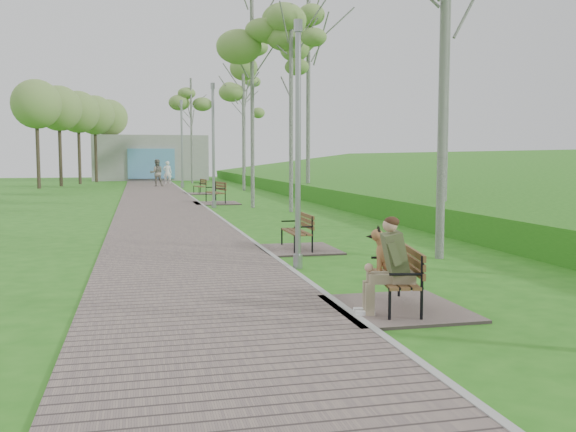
{
  "coord_description": "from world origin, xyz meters",
  "views": [
    {
      "loc": [
        -2.68,
        -8.69,
        2.05
      ],
      "look_at": [
        -0.18,
        1.98,
        1.05
      ],
      "focal_mm": 40.0,
      "sensor_mm": 36.0,
      "label": 1
    }
  ],
  "objects": [
    {
      "name": "ground",
      "position": [
        0.0,
        0.0,
        0.0
      ],
      "size": [
        120.0,
        120.0,
        0.0
      ],
      "primitive_type": "plane",
      "color": "#286D18",
      "rests_on": "ground"
    },
    {
      "name": "walkway",
      "position": [
        -1.75,
        21.5,
        0.02
      ],
      "size": [
        3.5,
        67.0,
        0.04
      ],
      "primitive_type": "cube",
      "color": "#675753",
      "rests_on": "ground"
    },
    {
      "name": "kerb",
      "position": [
        0.0,
        21.5,
        0.03
      ],
      "size": [
        0.1,
        67.0,
        0.05
      ],
      "primitive_type": "cube",
      "color": "#999993",
      "rests_on": "ground"
    },
    {
      "name": "embankment",
      "position": [
        12.0,
        20.0,
        0.0
      ],
      "size": [
        14.0,
        70.0,
        1.6
      ],
      "primitive_type": "cube",
      "color": "#429127",
      "rests_on": "ground"
    },
    {
      "name": "building_north",
      "position": [
        -1.5,
        50.97,
        1.99
      ],
      "size": [
        10.0,
        5.2,
        4.0
      ],
      "color": "#9E9E99",
      "rests_on": "ground"
    },
    {
      "name": "bench_main",
      "position": [
        0.61,
        -0.79,
        0.42
      ],
      "size": [
        1.72,
        1.91,
        1.5
      ],
      "color": "#675753",
      "rests_on": "ground"
    },
    {
      "name": "bench_second",
      "position": [
        0.72,
        4.96,
        0.19
      ],
      "size": [
        1.66,
        1.84,
        1.02
      ],
      "color": "#675753",
      "rests_on": "ground"
    },
    {
      "name": "bench_third",
      "position": [
        0.67,
        19.71,
        0.22
      ],
      "size": [
        1.95,
        2.17,
        1.2
      ],
      "color": "#675753",
      "rests_on": "ground"
    },
    {
      "name": "bench_far",
      "position": [
        0.71,
        27.44,
        0.19
      ],
      "size": [
        1.68,
        1.87,
        1.03
      ],
      "color": "#675753",
      "rests_on": "ground"
    },
    {
      "name": "lamp_post_near",
      "position": [
        0.18,
        2.71,
        2.11
      ],
      "size": [
        0.17,
        0.17,
        4.51
      ],
      "color": "gray",
      "rests_on": "ground"
    },
    {
      "name": "lamp_post_second",
      "position": [
        0.33,
        17.37,
        2.35
      ],
      "size": [
        0.19,
        0.19,
        5.03
      ],
      "color": "gray",
      "rests_on": "ground"
    },
    {
      "name": "lamp_post_third",
      "position": [
        0.25,
        34.97,
        2.74
      ],
      "size": [
        0.23,
        0.23,
        5.86
      ],
      "color": "gray",
      "rests_on": "ground"
    },
    {
      "name": "pedestrian_near",
      "position": [
        -0.47,
        40.81,
        0.88
      ],
      "size": [
        0.68,
        0.48,
        1.77
      ],
      "primitive_type": "imported",
      "rotation": [
        0.0,
        0.0,
        3.04
      ],
      "color": "white",
      "rests_on": "ground"
    },
    {
      "name": "pedestrian_far",
      "position": [
        -1.38,
        37.12,
        0.96
      ],
      "size": [
        0.97,
        0.78,
        1.91
      ],
      "primitive_type": "imported",
      "rotation": [
        0.0,
        0.0,
        3.2
      ],
      "color": "gray",
      "rests_on": "ground"
    },
    {
      "name": "birch_mid_a",
      "position": [
        1.87,
        17.01,
        7.33
      ],
      "size": [
        2.69,
        2.69,
        9.33
      ],
      "color": "silver",
      "rests_on": "ground"
    },
    {
      "name": "birch_mid_c",
      "position": [
        2.92,
        14.69,
        6.24
      ],
      "size": [
        2.43,
        2.43,
        7.95
      ],
      "color": "silver",
      "rests_on": "ground"
    },
    {
      "name": "birch_far_a",
      "position": [
        5.37,
        21.38,
        8.48
      ],
      "size": [
        2.88,
        2.88,
        10.8
      ],
      "color": "silver",
      "rests_on": "ground"
    },
    {
      "name": "birch_far_b",
      "position": [
        3.72,
        30.59,
        7.51
      ],
      "size": [
        2.87,
        2.87,
        9.57
      ],
      "color": "silver",
      "rests_on": "ground"
    },
    {
      "name": "birch_distant_a",
      "position": [
        1.52,
        42.51,
        6.71
      ],
      "size": [
        2.59,
        2.59,
        8.55
      ],
      "color": "silver",
      "rests_on": "ground"
    },
    {
      "name": "birch_distant_b",
      "position": [
        5.67,
        42.09,
        6.71
      ],
      "size": [
        2.21,
        2.21,
        8.55
      ],
      "color": "silver",
      "rests_on": "ground"
    }
  ]
}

